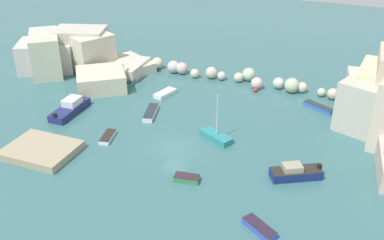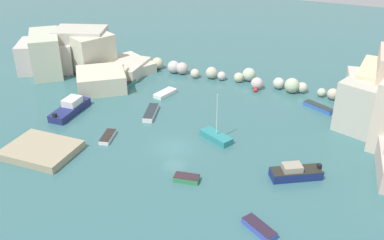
{
  "view_description": "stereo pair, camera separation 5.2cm",
  "coord_description": "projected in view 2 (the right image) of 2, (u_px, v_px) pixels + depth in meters",
  "views": [
    {
      "loc": [
        18.63,
        -38.19,
        26.1
      ],
      "look_at": [
        0.0,
        5.2,
        1.0
      ],
      "focal_mm": 40.93,
      "sensor_mm": 36.0,
      "label": 1
    },
    {
      "loc": [
        18.67,
        -38.16,
        26.1
      ],
      "look_at": [
        0.0,
        5.2,
        1.0
      ],
      "focal_mm": 40.93,
      "sensor_mm": 36.0,
      "label": 2
    }
  ],
  "objects": [
    {
      "name": "moored_boat_2",
      "position": [
        108.0,
        137.0,
        51.37
      ],
      "size": [
        1.86,
        3.31,
        0.51
      ],
      "rotation": [
        0.0,
        0.0,
        1.82
      ],
      "color": "white",
      "rests_on": "cove_water"
    },
    {
      "name": "cliff_headland_left",
      "position": [
        75.0,
        57.0,
        69.75
      ],
      "size": [
        23.5,
        18.66,
        6.47
      ],
      "color": "beige",
      "rests_on": "ground"
    },
    {
      "name": "moored_boat_4",
      "position": [
        216.0,
        137.0,
        51.1
      ],
      "size": [
        4.4,
        3.22,
        5.84
      ],
      "rotation": [
        0.0,
        0.0,
        5.82
      ],
      "color": "teal",
      "rests_on": "cove_water"
    },
    {
      "name": "moored_boat_9",
      "position": [
        128.0,
        84.0,
        65.19
      ],
      "size": [
        1.04,
        2.69,
        0.54
      ],
      "rotation": [
        0.0,
        0.0,
        1.57
      ],
      "color": "teal",
      "rests_on": "cove_water"
    },
    {
      "name": "channel_buoy",
      "position": [
        255.0,
        90.0,
        63.13
      ],
      "size": [
        0.6,
        0.6,
        0.6
      ],
      "primitive_type": "sphere",
      "color": "red",
      "rests_on": "cove_water"
    },
    {
      "name": "moored_boat_8",
      "position": [
        295.0,
        173.0,
        44.28
      ],
      "size": [
        5.34,
        4.19,
        1.58
      ],
      "rotation": [
        0.0,
        0.0,
        3.68
      ],
      "color": "navy",
      "rests_on": "cove_water"
    },
    {
      "name": "moored_boat_7",
      "position": [
        259.0,
        228.0,
        37.5
      ],
      "size": [
        3.46,
        2.76,
        0.62
      ],
      "rotation": [
        0.0,
        0.0,
        5.73
      ],
      "color": "#3B4DB8",
      "rests_on": "cove_water"
    },
    {
      "name": "moored_boat_1",
      "position": [
        187.0,
        178.0,
        43.94
      ],
      "size": [
        2.7,
        1.62,
        0.61
      ],
      "rotation": [
        0.0,
        0.0,
        3.31
      ],
      "color": "#36834E",
      "rests_on": "cove_water"
    },
    {
      "name": "stone_dock",
      "position": [
        41.0,
        150.0,
        48.43
      ],
      "size": [
        7.71,
        6.14,
        0.85
      ],
      "primitive_type": "cube",
      "rotation": [
        0.0,
        0.0,
        0.03
      ],
      "color": "tan",
      "rests_on": "ground"
    },
    {
      "name": "rock_breakwater",
      "position": [
        249.0,
        78.0,
        65.33
      ],
      "size": [
        32.25,
        4.45,
        2.21
      ],
      "color": "beige",
      "rests_on": "ground"
    },
    {
      "name": "moored_boat_3",
      "position": [
        165.0,
        93.0,
        62.16
      ],
      "size": [
        2.28,
        3.78,
        0.56
      ],
      "rotation": [
        0.0,
        0.0,
        4.46
      ],
      "color": "white",
      "rests_on": "cove_water"
    },
    {
      "name": "moored_boat_5",
      "position": [
        70.0,
        108.0,
        57.12
      ],
      "size": [
        2.55,
        6.71,
        1.85
      ],
      "rotation": [
        0.0,
        0.0,
        1.63
      ],
      "color": "navy",
      "rests_on": "cove_water"
    },
    {
      "name": "moored_boat_0",
      "position": [
        319.0,
        107.0,
        58.25
      ],
      "size": [
        4.32,
        2.97,
        0.56
      ],
      "rotation": [
        0.0,
        0.0,
        5.81
      ],
      "color": "#325FBA",
      "rests_on": "cove_water"
    },
    {
      "name": "cove_water",
      "position": [
        174.0,
        147.0,
        49.72
      ],
      "size": [
        160.0,
        160.0,
        0.0
      ],
      "primitive_type": "plane",
      "color": "#37676A",
      "rests_on": "ground"
    },
    {
      "name": "moored_boat_6",
      "position": [
        151.0,
        113.0,
        56.69
      ],
      "size": [
        2.4,
        4.64,
        0.66
      ],
      "rotation": [
        0.0,
        0.0,
        1.85
      ],
      "color": "white",
      "rests_on": "cove_water"
    }
  ]
}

